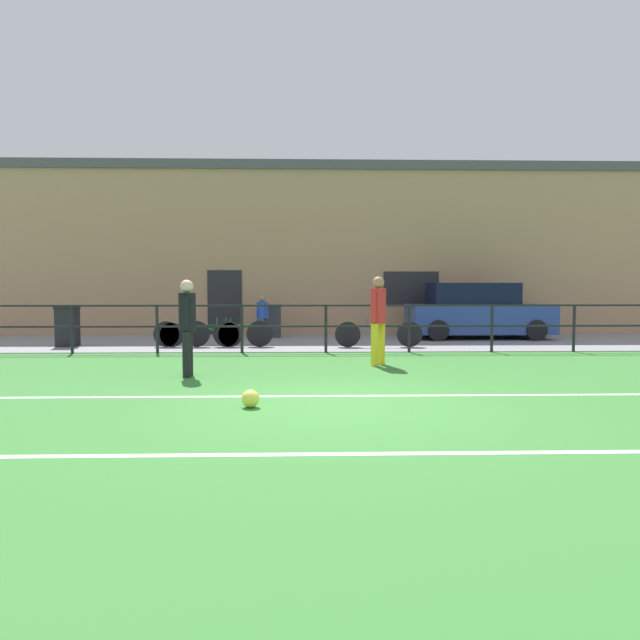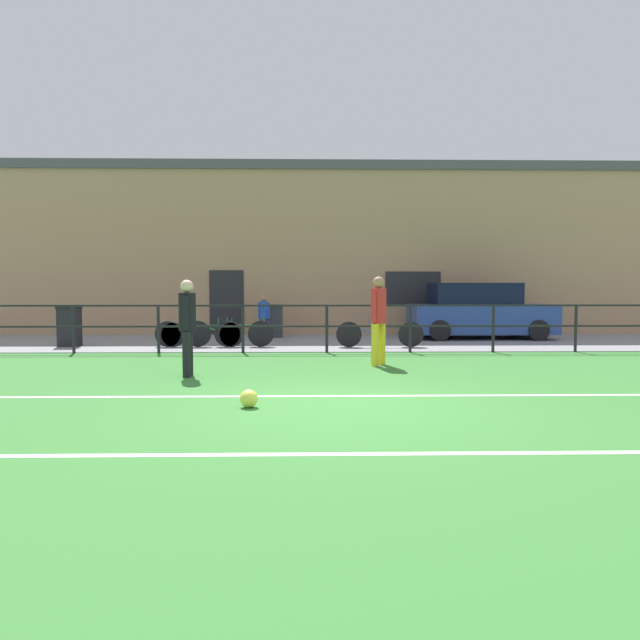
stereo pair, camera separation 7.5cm
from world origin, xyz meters
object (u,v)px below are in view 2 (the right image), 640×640
(trash_bin_0, at_px, (69,326))
(trash_bin_1, at_px, (274,321))
(player_striker, at_px, (379,315))
(player_goalkeeper, at_px, (187,322))
(spectator_child, at_px, (264,315))
(bicycle_parked_0, at_px, (229,333))
(bicycle_parked_1, at_px, (197,333))
(parked_car_red, at_px, (479,312))
(soccer_ball_match, at_px, (249,399))
(bicycle_parked_3, at_px, (380,334))
(bicycle_parked_2, at_px, (203,334))

(trash_bin_0, height_order, trash_bin_1, trash_bin_0)
(player_striker, height_order, trash_bin_0, player_striker)
(player_goalkeeper, xyz_separation_m, spectator_child, (0.83, 6.71, -0.21))
(player_striker, height_order, trash_bin_1, player_striker)
(bicycle_parked_0, height_order, trash_bin_0, trash_bin_0)
(bicycle_parked_1, bearing_deg, spectator_child, 51.62)
(player_goalkeeper, xyz_separation_m, trash_bin_1, (1.07, 7.50, -0.44))
(parked_car_red, xyz_separation_m, trash_bin_1, (-6.19, 0.46, -0.28))
(soccer_ball_match, height_order, bicycle_parked_1, bicycle_parked_1)
(player_goalkeeper, distance_m, parked_car_red, 10.11)
(parked_car_red, height_order, bicycle_parked_1, parked_car_red)
(player_goalkeeper, xyz_separation_m, bicycle_parked_3, (3.97, 4.56, -0.60))
(bicycle_parked_1, bearing_deg, parked_car_red, 16.09)
(spectator_child, xyz_separation_m, bicycle_parked_0, (-0.75, -1.98, -0.39))
(parked_car_red, xyz_separation_m, bicycle_parked_3, (-3.29, -2.48, -0.44))
(trash_bin_0, bearing_deg, bicycle_parked_0, -3.06)
(player_striker, relative_size, trash_bin_0, 1.68)
(bicycle_parked_3, distance_m, trash_bin_0, 8.09)
(spectator_child, bearing_deg, player_goalkeeper, 94.66)
(bicycle_parked_0, bearing_deg, bicycle_parked_2, 180.00)
(player_goalkeeper, distance_m, player_striker, 3.79)
(bicycle_parked_3, distance_m, trash_bin_1, 4.13)
(bicycle_parked_1, xyz_separation_m, bicycle_parked_3, (4.70, -0.17, -0.00))
(spectator_child, bearing_deg, bicycle_parked_2, 65.73)
(player_goalkeeper, relative_size, trash_bin_0, 1.60)
(player_striker, xyz_separation_m, soccer_ball_match, (-2.19, -3.99, -0.89))
(player_striker, bearing_deg, bicycle_parked_1, -91.37)
(player_striker, bearing_deg, soccer_ball_match, 8.26)
(soccer_ball_match, distance_m, spectator_child, 9.40)
(bicycle_parked_0, xyz_separation_m, bicycle_parked_2, (-0.69, 0.00, -0.02))
(trash_bin_1, bearing_deg, bicycle_parked_3, -45.46)
(soccer_ball_match, relative_size, bicycle_parked_2, 0.11)
(bicycle_parked_1, bearing_deg, bicycle_parked_3, -2.08)
(soccer_ball_match, relative_size, trash_bin_1, 0.24)
(trash_bin_0, bearing_deg, soccer_ball_match, -54.35)
(spectator_child, height_order, trash_bin_0, spectator_child)
(parked_car_red, relative_size, trash_bin_1, 4.16)
(soccer_ball_match, xyz_separation_m, trash_bin_1, (-0.27, 10.15, 0.41))
(spectator_child, relative_size, bicycle_parked_2, 0.61)
(bicycle_parked_3, bearing_deg, player_striker, -97.59)
(player_goalkeeper, distance_m, spectator_child, 6.77)
(bicycle_parked_0, distance_m, bicycle_parked_1, 0.82)
(player_striker, relative_size, parked_car_red, 0.43)
(soccer_ball_match, relative_size, bicycle_parked_3, 0.10)
(bicycle_parked_0, height_order, bicycle_parked_1, bicycle_parked_0)
(soccer_ball_match, bearing_deg, player_striker, 61.23)
(bicycle_parked_0, height_order, bicycle_parked_2, bicycle_parked_0)
(bicycle_parked_1, distance_m, trash_bin_1, 3.31)
(soccer_ball_match, bearing_deg, bicycle_parked_1, 105.76)
(spectator_child, distance_m, trash_bin_1, 0.86)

